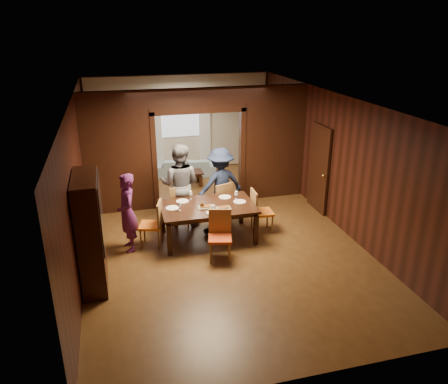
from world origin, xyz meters
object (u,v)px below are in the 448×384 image
object	(u,v)px
chair_far_r	(219,201)
person_purple	(127,213)
chair_left	(151,224)
chair_right	(262,211)
person_grey	(180,184)
chair_far_l	(179,204)
chair_near	(220,236)
hutch	(90,232)
person_navy	(220,184)
sofa	(186,167)
coffee_table	(188,179)
dining_table	(208,222)

from	to	relation	value
chair_far_r	person_purple	bearing A→B (deg)	2.63
chair_left	chair_right	xyz separation A→B (m)	(2.43, 0.04, 0.00)
person_purple	person_grey	distance (m)	1.56
chair_far_l	chair_near	xyz separation A→B (m)	(0.52, -1.76, 0.00)
hutch	person_navy	bearing A→B (deg)	36.69
sofa	chair_far_l	world-z (taller)	chair_far_l
chair_far_l	sofa	bearing A→B (deg)	-101.89
person_grey	chair_left	xyz separation A→B (m)	(-0.77, -0.92, -0.45)
coffee_table	chair_far_l	world-z (taller)	chair_far_l
person_grey	chair_far_l	world-z (taller)	person_grey
person_navy	chair_far_r	size ratio (longest dim) A/B	1.76
sofa	chair_left	distance (m)	4.46
person_grey	sofa	bearing A→B (deg)	-78.53
sofa	coffee_table	xyz separation A→B (m)	(-0.10, -0.90, -0.06)
dining_table	chair_near	world-z (taller)	chair_near
coffee_table	chair_right	xyz separation A→B (m)	(1.05, -3.26, 0.28)
dining_table	hutch	world-z (taller)	hutch
person_purple	chair_far_r	xyz separation A→B (m)	(2.09, 0.85, -0.32)
person_purple	person_grey	world-z (taller)	person_grey
chair_near	hutch	size ratio (longest dim) A/B	0.48
chair_far_r	sofa	bearing A→B (deg)	-106.50
chair_near	chair_far_r	bearing A→B (deg)	90.26
chair_right	chair_far_r	xyz separation A→B (m)	(-0.78, 0.76, 0.00)
hutch	person_grey	bearing A→B (deg)	47.92
person_navy	coffee_table	bearing A→B (deg)	-94.17
person_navy	coffee_table	distance (m)	2.46
sofa	chair_far_r	xyz separation A→B (m)	(0.18, -3.40, 0.23)
person_purple	dining_table	bearing A→B (deg)	83.83
chair_far_r	chair_near	xyz separation A→B (m)	(-0.41, -1.70, 0.00)
sofa	chair_right	xyz separation A→B (m)	(0.95, -4.16, 0.23)
person_grey	dining_table	bearing A→B (deg)	138.72
sofa	dining_table	size ratio (longest dim) A/B	0.90
chair_left	chair_near	xyz separation A→B (m)	(1.24, -0.90, 0.00)
chair_left	chair_far_r	distance (m)	1.83
person_navy	dining_table	xyz separation A→B (m)	(-0.51, -0.93, -0.47)
chair_far_r	chair_near	world-z (taller)	same
person_navy	sofa	size ratio (longest dim) A/B	0.97
person_purple	sofa	distance (m)	4.69
person_purple	dining_table	distance (m)	1.70
person_grey	sofa	xyz separation A→B (m)	(0.70, 3.28, -0.68)
chair_left	chair_far_l	size ratio (longest dim) A/B	1.00
dining_table	chair_far_r	world-z (taller)	chair_far_r
person_purple	person_navy	world-z (taller)	person_navy
person_purple	hutch	size ratio (longest dim) A/B	0.81
coffee_table	chair_far_l	size ratio (longest dim) A/B	0.82
chair_left	chair_far_l	world-z (taller)	same
coffee_table	hutch	distance (m)	5.15
chair_right	person_purple	bearing A→B (deg)	94.04
sofa	hutch	world-z (taller)	hutch
hutch	coffee_table	bearing A→B (deg)	60.90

